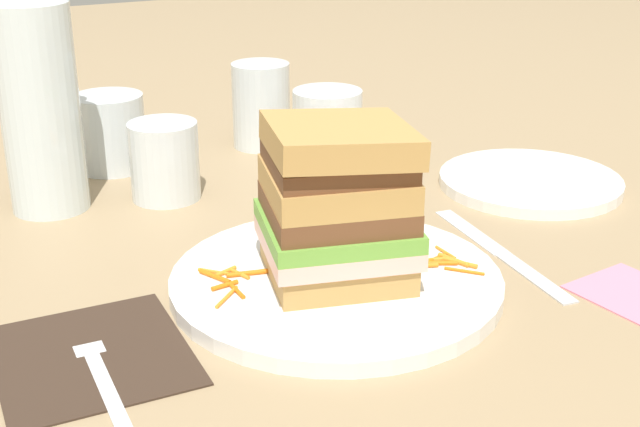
# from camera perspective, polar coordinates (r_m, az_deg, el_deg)

# --- Properties ---
(ground_plane) EXTENTS (3.00, 3.00, 0.00)m
(ground_plane) POSITION_cam_1_polar(r_m,az_deg,el_deg) (0.70, 0.36, -4.32)
(ground_plane) COLOR #9E8460
(main_plate) EXTENTS (0.26, 0.26, 0.01)m
(main_plate) POSITION_cam_1_polar(r_m,az_deg,el_deg) (0.68, 1.14, -4.44)
(main_plate) COLOR white
(main_plate) RESTS_ON ground_plane
(sandwich) EXTENTS (0.13, 0.13, 0.12)m
(sandwich) POSITION_cam_1_polar(r_m,az_deg,el_deg) (0.66, 1.19, 0.69)
(sandwich) COLOR tan
(sandwich) RESTS_ON main_plate
(carrot_shred_0) EXTENTS (0.02, 0.02, 0.00)m
(carrot_shred_0) POSITION_cam_1_polar(r_m,az_deg,el_deg) (0.68, -6.75, -3.82)
(carrot_shred_0) COLOR orange
(carrot_shred_0) RESTS_ON main_plate
(carrot_shred_1) EXTENTS (0.01, 0.02, 0.00)m
(carrot_shred_1) POSITION_cam_1_polar(r_m,az_deg,el_deg) (0.68, -5.30, -3.92)
(carrot_shred_1) COLOR orange
(carrot_shred_1) RESTS_ON main_plate
(carrot_shred_2) EXTENTS (0.02, 0.03, 0.00)m
(carrot_shred_2) POSITION_cam_1_polar(r_m,az_deg,el_deg) (0.68, -6.87, -4.10)
(carrot_shred_2) COLOR orange
(carrot_shred_2) RESTS_ON main_plate
(carrot_shred_3) EXTENTS (0.02, 0.01, 0.00)m
(carrot_shred_3) POSITION_cam_1_polar(r_m,az_deg,el_deg) (0.68, -6.26, -3.82)
(carrot_shred_3) COLOR orange
(carrot_shred_3) RESTS_ON main_plate
(carrot_shred_4) EXTENTS (0.03, 0.01, 0.00)m
(carrot_shred_4) POSITION_cam_1_polar(r_m,az_deg,el_deg) (0.68, -4.75, -3.90)
(carrot_shred_4) COLOR orange
(carrot_shred_4) RESTS_ON main_plate
(carrot_shred_5) EXTENTS (0.00, 0.03, 0.00)m
(carrot_shred_5) POSITION_cam_1_polar(r_m,az_deg,el_deg) (0.65, -5.47, -5.01)
(carrot_shred_5) COLOR orange
(carrot_shred_5) RESTS_ON main_plate
(carrot_shred_6) EXTENTS (0.03, 0.02, 0.00)m
(carrot_shred_6) POSITION_cam_1_polar(r_m,az_deg,el_deg) (0.65, -6.11, -5.44)
(carrot_shred_6) COLOR orange
(carrot_shred_6) RESTS_ON main_plate
(carrot_shred_7) EXTENTS (0.02, 0.01, 0.00)m
(carrot_shred_7) POSITION_cam_1_polar(r_m,az_deg,el_deg) (0.67, -6.34, -4.57)
(carrot_shred_7) COLOR orange
(carrot_shred_7) RESTS_ON main_plate
(carrot_shred_8) EXTENTS (0.02, 0.01, 0.00)m
(carrot_shred_8) POSITION_cam_1_polar(r_m,az_deg,el_deg) (0.71, 5.98, -2.91)
(carrot_shred_8) COLOR orange
(carrot_shred_8) RESTS_ON main_plate
(carrot_shred_9) EXTENTS (0.02, 0.01, 0.00)m
(carrot_shred_9) POSITION_cam_1_polar(r_m,az_deg,el_deg) (0.71, 7.33, -3.01)
(carrot_shred_9) COLOR orange
(carrot_shred_9) RESTS_ON main_plate
(carrot_shred_10) EXTENTS (0.02, 0.03, 0.00)m
(carrot_shred_10) POSITION_cam_1_polar(r_m,az_deg,el_deg) (0.70, 9.11, -3.18)
(carrot_shred_10) COLOR orange
(carrot_shred_10) RESTS_ON main_plate
(carrot_shred_11) EXTENTS (0.02, 0.01, 0.00)m
(carrot_shred_11) POSITION_cam_1_polar(r_m,az_deg,el_deg) (0.71, 7.56, -2.92)
(carrot_shred_11) COLOR orange
(carrot_shred_11) RESTS_ON main_plate
(carrot_shred_12) EXTENTS (0.01, 0.03, 0.00)m
(carrot_shred_12) POSITION_cam_1_polar(r_m,az_deg,el_deg) (0.71, 8.71, -3.01)
(carrot_shred_12) COLOR orange
(carrot_shred_12) RESTS_ON main_plate
(carrot_shred_13) EXTENTS (0.02, 0.01, 0.00)m
(carrot_shred_13) POSITION_cam_1_polar(r_m,az_deg,el_deg) (0.69, 6.94, -3.38)
(carrot_shred_13) COLOR orange
(carrot_shred_13) RESTS_ON main_plate
(carrot_shred_14) EXTENTS (0.02, 0.02, 0.00)m
(carrot_shred_14) POSITION_cam_1_polar(r_m,az_deg,el_deg) (0.69, 9.40, -3.73)
(carrot_shred_14) COLOR orange
(carrot_shred_14) RESTS_ON main_plate
(carrot_shred_15) EXTENTS (0.00, 0.03, 0.00)m
(carrot_shred_15) POSITION_cam_1_polar(r_m,az_deg,el_deg) (0.72, 8.19, -2.53)
(carrot_shred_15) COLOR orange
(carrot_shred_15) RESTS_ON main_plate
(carrot_shred_16) EXTENTS (0.03, 0.02, 0.00)m
(carrot_shred_16) POSITION_cam_1_polar(r_m,az_deg,el_deg) (0.70, 7.77, -3.22)
(carrot_shred_16) COLOR orange
(carrot_shred_16) RESTS_ON main_plate
(napkin_dark) EXTENTS (0.13, 0.14, 0.00)m
(napkin_dark) POSITION_cam_1_polar(r_m,az_deg,el_deg) (0.62, -14.66, -8.90)
(napkin_dark) COLOR #38281E
(napkin_dark) RESTS_ON ground_plane
(fork) EXTENTS (0.02, 0.17, 0.00)m
(fork) POSITION_cam_1_polar(r_m,az_deg,el_deg) (0.60, -14.25, -9.67)
(fork) COLOR silver
(fork) RESTS_ON napkin_dark
(knife) EXTENTS (0.03, 0.20, 0.00)m
(knife) POSITION_cam_1_polar(r_m,az_deg,el_deg) (0.76, 11.90, -2.61)
(knife) COLOR silver
(knife) RESTS_ON ground_plane
(juice_glass) EXTENTS (0.07, 0.07, 0.10)m
(juice_glass) POSITION_cam_1_polar(r_m,az_deg,el_deg) (0.90, 0.48, 4.87)
(juice_glass) COLOR white
(juice_glass) RESTS_ON ground_plane
(water_bottle) EXTENTS (0.07, 0.07, 0.26)m
(water_bottle) POSITION_cam_1_polar(r_m,az_deg,el_deg) (0.85, -17.93, 7.66)
(water_bottle) COLOR silver
(water_bottle) RESTS_ON ground_plane
(empty_tumbler_0) EXTENTS (0.07, 0.07, 0.08)m
(empty_tumbler_0) POSITION_cam_1_polar(r_m,az_deg,el_deg) (0.87, -10.11, 3.41)
(empty_tumbler_0) COLOR silver
(empty_tumbler_0) RESTS_ON ground_plane
(empty_tumbler_1) EXTENTS (0.07, 0.07, 0.10)m
(empty_tumbler_1) POSITION_cam_1_polar(r_m,az_deg,el_deg) (1.01, -3.86, 7.07)
(empty_tumbler_1) COLOR silver
(empty_tumbler_1) RESTS_ON ground_plane
(empty_tumbler_2) EXTENTS (0.08, 0.08, 0.08)m
(empty_tumbler_2) POSITION_cam_1_polar(r_m,az_deg,el_deg) (0.96, -13.54, 5.18)
(empty_tumbler_2) COLOR silver
(empty_tumbler_2) RESTS_ON ground_plane
(side_plate) EXTENTS (0.18, 0.18, 0.01)m
(side_plate) POSITION_cam_1_polar(r_m,az_deg,el_deg) (0.92, 13.55, 2.04)
(side_plate) COLOR white
(side_plate) RESTS_ON ground_plane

